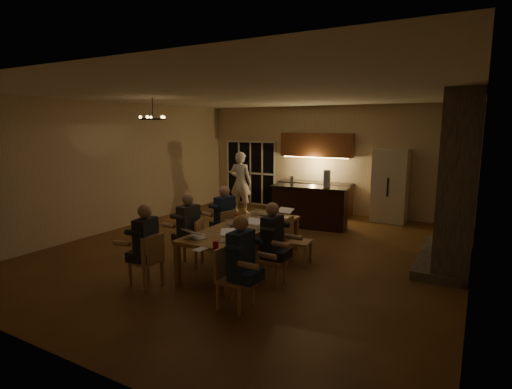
% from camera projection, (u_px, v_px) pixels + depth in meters
% --- Properties ---
extents(floor, '(9.00, 9.00, 0.00)m').
position_uv_depth(floor, '(255.00, 251.00, 8.41)').
color(floor, brown).
rests_on(floor, ground).
extents(back_wall, '(8.00, 0.04, 3.20)m').
position_uv_depth(back_wall, '(329.00, 160.00, 12.02)').
color(back_wall, beige).
rests_on(back_wall, ground).
extents(left_wall, '(0.04, 9.00, 3.20)m').
position_uv_depth(left_wall, '(117.00, 166.00, 10.09)').
color(left_wall, beige).
rests_on(left_wall, ground).
extents(right_wall, '(0.04, 9.00, 3.20)m').
position_uv_depth(right_wall, '(479.00, 191.00, 6.19)').
color(right_wall, beige).
rests_on(right_wall, ground).
extents(ceiling, '(8.00, 9.00, 0.04)m').
position_uv_depth(ceiling, '(255.00, 94.00, 7.87)').
color(ceiling, white).
rests_on(ceiling, back_wall).
extents(french_doors, '(1.86, 0.08, 2.10)m').
position_uv_depth(french_doors, '(251.00, 173.00, 13.38)').
color(french_doors, black).
rests_on(french_doors, ground).
extents(fireplace, '(0.58, 2.50, 3.20)m').
position_uv_depth(fireplace, '(460.00, 181.00, 7.38)').
color(fireplace, '#6B5E54').
rests_on(fireplace, ground).
extents(kitchenette, '(2.24, 0.68, 2.40)m').
position_uv_depth(kitchenette, '(315.00, 174.00, 11.96)').
color(kitchenette, brown).
rests_on(kitchenette, ground).
extents(refrigerator, '(0.90, 0.68, 2.00)m').
position_uv_depth(refrigerator, '(390.00, 186.00, 10.88)').
color(refrigerator, beige).
rests_on(refrigerator, ground).
extents(dining_table, '(1.10, 2.74, 0.75)m').
position_uv_depth(dining_table, '(244.00, 246.00, 7.47)').
color(dining_table, tan).
rests_on(dining_table, ground).
extents(bar_island, '(2.04, 0.89, 1.08)m').
position_uv_depth(bar_island, '(310.00, 207.00, 10.34)').
color(bar_island, black).
rests_on(bar_island, ground).
extents(chair_left_near, '(0.49, 0.49, 0.89)m').
position_uv_depth(chair_left_near, '(145.00, 260.00, 6.49)').
color(chair_left_near, tan).
rests_on(chair_left_near, ground).
extents(chair_left_mid, '(0.55, 0.55, 0.89)m').
position_uv_depth(chair_left_mid, '(190.00, 243.00, 7.46)').
color(chair_left_mid, tan).
rests_on(chair_left_mid, ground).
extents(chair_left_far, '(0.52, 0.52, 0.89)m').
position_uv_depth(chair_left_far, '(222.00, 230.00, 8.35)').
color(chair_left_far, tan).
rests_on(chair_left_far, ground).
extents(chair_right_near, '(0.45, 0.45, 0.89)m').
position_uv_depth(chair_right_near, '(235.00, 279.00, 5.68)').
color(chair_right_near, tan).
rests_on(chair_right_near, ground).
extents(chair_right_mid, '(0.46, 0.46, 0.89)m').
position_uv_depth(chair_right_mid, '(271.00, 259.00, 6.55)').
color(chair_right_mid, tan).
rests_on(chair_right_mid, ground).
extents(chair_right_far, '(0.47, 0.47, 0.89)m').
position_uv_depth(chair_right_far, '(299.00, 241.00, 7.57)').
color(chair_right_far, tan).
rests_on(chair_right_far, ground).
extents(person_left_near, '(0.69, 0.69, 1.38)m').
position_uv_depth(person_left_near, '(146.00, 246.00, 6.41)').
color(person_left_near, '#272A32').
rests_on(person_left_near, ground).
extents(person_right_near, '(0.62, 0.62, 1.38)m').
position_uv_depth(person_right_near, '(241.00, 263.00, 5.63)').
color(person_right_near, navy).
rests_on(person_right_near, ground).
extents(person_left_mid, '(0.65, 0.65, 1.38)m').
position_uv_depth(person_left_mid, '(189.00, 230.00, 7.44)').
color(person_left_mid, '#32353B').
rests_on(person_left_mid, ground).
extents(person_right_mid, '(0.61, 0.61, 1.38)m').
position_uv_depth(person_right_mid, '(272.00, 243.00, 6.57)').
color(person_right_mid, '#272A32').
rests_on(person_right_mid, ground).
extents(person_left_far, '(0.71, 0.71, 1.38)m').
position_uv_depth(person_left_far, '(225.00, 218.00, 8.36)').
color(person_left_far, navy).
rests_on(person_left_far, ground).
extents(standing_person, '(0.74, 0.54, 1.86)m').
position_uv_depth(standing_person, '(241.00, 182.00, 12.02)').
color(standing_person, white).
rests_on(standing_person, ground).
extents(chandelier, '(0.56, 0.56, 0.03)m').
position_uv_depth(chandelier, '(153.00, 119.00, 8.56)').
color(chandelier, black).
rests_on(chandelier, ceiling).
extents(laptop_a, '(0.40, 0.38, 0.23)m').
position_uv_depth(laptop_a, '(197.00, 231.00, 6.66)').
color(laptop_a, silver).
rests_on(laptop_a, dining_table).
extents(laptop_b, '(0.42, 0.40, 0.23)m').
position_uv_depth(laptop_b, '(230.00, 234.00, 6.48)').
color(laptop_b, silver).
rests_on(laptop_b, dining_table).
extents(laptop_c, '(0.38, 0.36, 0.23)m').
position_uv_depth(laptop_c, '(235.00, 219.00, 7.53)').
color(laptop_c, silver).
rests_on(laptop_c, dining_table).
extents(laptop_d, '(0.34, 0.31, 0.23)m').
position_uv_depth(laptop_d, '(251.00, 223.00, 7.23)').
color(laptop_d, silver).
rests_on(laptop_d, dining_table).
extents(laptop_e, '(0.34, 0.31, 0.23)m').
position_uv_depth(laptop_e, '(264.00, 209.00, 8.43)').
color(laptop_e, silver).
rests_on(laptop_e, dining_table).
extents(laptop_f, '(0.33, 0.30, 0.23)m').
position_uv_depth(laptop_f, '(283.00, 212.00, 8.20)').
color(laptop_f, silver).
rests_on(laptop_f, dining_table).
extents(mug_front, '(0.07, 0.07, 0.10)m').
position_uv_depth(mug_front, '(228.00, 229.00, 7.06)').
color(mug_front, silver).
rests_on(mug_front, dining_table).
extents(mug_mid, '(0.08, 0.08, 0.10)m').
position_uv_depth(mug_mid, '(259.00, 220.00, 7.78)').
color(mug_mid, silver).
rests_on(mug_mid, dining_table).
extents(mug_back, '(0.08, 0.08, 0.10)m').
position_uv_depth(mug_back, '(253.00, 214.00, 8.29)').
color(mug_back, silver).
rests_on(mug_back, dining_table).
extents(redcup_near, '(0.09, 0.09, 0.12)m').
position_uv_depth(redcup_near, '(216.00, 245.00, 6.07)').
color(redcup_near, red).
rests_on(redcup_near, dining_table).
extents(redcup_mid, '(0.10, 0.10, 0.12)m').
position_uv_depth(redcup_mid, '(237.00, 217.00, 7.92)').
color(redcup_mid, red).
rests_on(redcup_mid, dining_table).
extents(can_silver, '(0.07, 0.07, 0.12)m').
position_uv_depth(can_silver, '(229.00, 232.00, 6.79)').
color(can_silver, '#B2B2B7').
rests_on(can_silver, dining_table).
extents(can_cola, '(0.06, 0.06, 0.12)m').
position_uv_depth(can_cola, '(269.00, 210.00, 8.61)').
color(can_cola, '#3F0F0C').
rests_on(can_cola, dining_table).
extents(can_right, '(0.06, 0.06, 0.12)m').
position_uv_depth(can_right, '(271.00, 223.00, 7.48)').
color(can_right, '#B2B2B7').
rests_on(can_right, dining_table).
extents(plate_near, '(0.25, 0.25, 0.02)m').
position_uv_depth(plate_near, '(248.00, 235.00, 6.79)').
color(plate_near, silver).
rests_on(plate_near, dining_table).
extents(plate_left, '(0.24, 0.24, 0.02)m').
position_uv_depth(plate_left, '(199.00, 235.00, 6.80)').
color(plate_left, silver).
rests_on(plate_left, dining_table).
extents(plate_far, '(0.22, 0.22, 0.02)m').
position_uv_depth(plate_far, '(280.00, 221.00, 7.79)').
color(plate_far, silver).
rests_on(plate_far, dining_table).
extents(notepad, '(0.18, 0.23, 0.01)m').
position_uv_depth(notepad, '(200.00, 249.00, 6.03)').
color(notepad, white).
rests_on(notepad, dining_table).
extents(bar_bottle, '(0.08, 0.08, 0.24)m').
position_uv_depth(bar_bottle, '(292.00, 181.00, 10.35)').
color(bar_bottle, '#99999E').
rests_on(bar_bottle, bar_island).
extents(bar_blender, '(0.15, 0.15, 0.44)m').
position_uv_depth(bar_blender, '(327.00, 179.00, 9.99)').
color(bar_blender, silver).
rests_on(bar_blender, bar_island).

